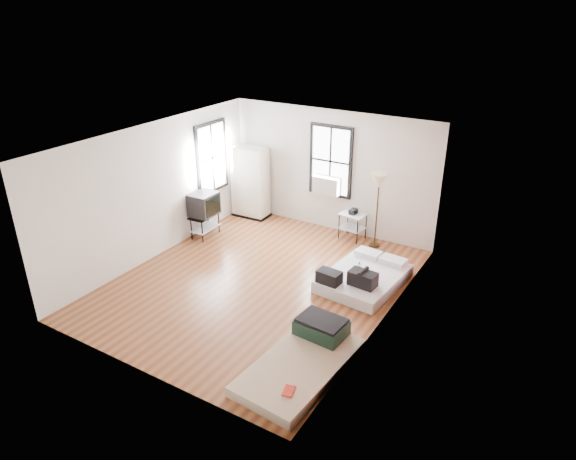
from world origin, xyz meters
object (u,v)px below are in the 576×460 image
Objects in this scene: floor_lamp at (379,184)px; tv_stand at (204,206)px; mattress_main at (363,277)px; wardrobe at (251,183)px; mattress_bare at (305,357)px; side_table at (353,219)px.

tv_stand is (-3.51, -1.52, -0.68)m from floor_lamp.
tv_stand is at bearing -177.23° from mattress_main.
mattress_main is 4.16m from wardrobe.
mattress_main is 2.15m from floor_lamp.
tv_stand is at bearing -156.56° from floor_lamp.
mattress_main is 2.61m from mattress_bare.
tv_stand is at bearing -151.52° from side_table.
mattress_main is at bearing -75.05° from floor_lamp.
side_table is (2.72, 0.07, -0.38)m from wardrobe.
tv_stand reaches higher than side_table.
mattress_bare is at bearing -35.47° from tv_stand.
floor_lamp is 3.89m from tv_stand.
wardrobe is at bearing 80.04° from tv_stand.
side_table is (-1.02, 1.74, 0.34)m from mattress_main.
floor_lamp reaches higher than mattress_main.
wardrobe is (-3.74, 1.67, 0.72)m from mattress_main.
floor_lamp is at bearing -2.03° from wardrobe.
mattress_bare is 4.51m from floor_lamp.
floor_lamp is at bearing 102.77° from mattress_bare.
side_table is 3.35m from tv_stand.
floor_lamp is at bearing -6.91° from side_table.
mattress_main is 1.05× the size of wardrobe.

